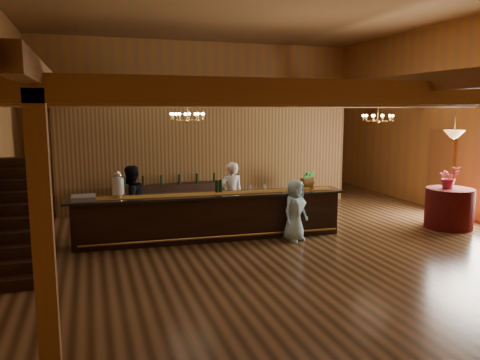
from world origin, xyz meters
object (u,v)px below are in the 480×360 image
object	(u,v)px
tasting_bar	(211,216)
floor_plant	(304,189)
chandelier_left	(187,116)
staff_second	(131,201)
guest	(295,210)
backbar_shelf	(171,199)
beverage_dispenser	(118,185)
chandelier_right	(378,118)
bartender	(231,195)
raffle_drum	(307,183)
pendant_lamp	(454,134)
round_table	(449,208)

from	to	relation	value
tasting_bar	floor_plant	world-z (taller)	floor_plant
chandelier_left	staff_second	world-z (taller)	chandelier_left
staff_second	guest	distance (m)	3.88
backbar_shelf	floor_plant	size ratio (longest dim) A/B	2.54
beverage_dispenser	chandelier_right	world-z (taller)	chandelier_right
bartender	floor_plant	xyz separation A→B (m)	(2.88, 1.73, -0.26)
backbar_shelf	bartender	distance (m)	2.59
raffle_drum	bartender	world-z (taller)	bartender
pendant_lamp	bartender	xyz separation A→B (m)	(-5.33, 1.65, -1.55)
backbar_shelf	round_table	distance (m)	7.58
bartender	staff_second	size ratio (longest dim) A/B	1.00
staff_second	bartender	bearing A→B (deg)	141.74
staff_second	guest	xyz separation A→B (m)	(3.56, -1.54, -0.14)
pendant_lamp	backbar_shelf	bearing A→B (deg)	148.80
chandelier_left	bartender	size ratio (longest dim) A/B	0.47
raffle_drum	bartender	xyz separation A→B (m)	(-1.62, 1.00, -0.40)
beverage_dispenser	backbar_shelf	world-z (taller)	beverage_dispenser
raffle_drum	chandelier_right	bearing A→B (deg)	18.12
chandelier_left	guest	world-z (taller)	chandelier_left
floor_plant	chandelier_left	bearing A→B (deg)	-154.57
beverage_dispenser	staff_second	world-z (taller)	staff_second
raffle_drum	chandelier_right	size ratio (longest dim) A/B	0.43
tasting_bar	chandelier_right	size ratio (longest dim) A/B	8.09
tasting_bar	raffle_drum	xyz separation A→B (m)	(2.37, -0.19, 0.70)
round_table	chandelier_right	xyz separation A→B (m)	(-1.25, 1.45, 2.28)
chandelier_right	staff_second	bearing A→B (deg)	178.17
bartender	staff_second	world-z (taller)	same
chandelier_left	bartender	xyz separation A→B (m)	(1.13, 0.18, -2.00)
tasting_bar	round_table	size ratio (longest dim) A/B	5.49
chandelier_right	pendant_lamp	size ratio (longest dim) A/B	0.89
raffle_drum	round_table	world-z (taller)	raffle_drum
guest	tasting_bar	bearing A→B (deg)	132.88
pendant_lamp	raffle_drum	bearing A→B (deg)	170.15
raffle_drum	backbar_shelf	world-z (taller)	raffle_drum
tasting_bar	chandelier_left	xyz separation A→B (m)	(-0.38, 0.64, 2.30)
tasting_bar	chandelier_right	distance (m)	5.36
chandelier_right	floor_plant	world-z (taller)	chandelier_right
bartender	beverage_dispenser	bearing A→B (deg)	8.56
staff_second	guest	world-z (taller)	staff_second
round_table	chandelier_left	world-z (taller)	chandelier_left
round_table	bartender	bearing A→B (deg)	162.81
backbar_shelf	floor_plant	distance (m)	4.07
tasting_bar	beverage_dispenser	bearing A→B (deg)	178.54
round_table	floor_plant	distance (m)	4.17
backbar_shelf	round_table	bearing A→B (deg)	-39.94
bartender	floor_plant	distance (m)	3.36
backbar_shelf	chandelier_left	distance (m)	3.45
pendant_lamp	staff_second	distance (m)	8.14
floor_plant	bartender	bearing A→B (deg)	-149.02
beverage_dispenser	raffle_drum	bearing A→B (deg)	-4.66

